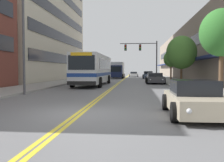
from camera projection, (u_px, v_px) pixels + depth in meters
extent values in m
plane|color=slate|center=(125.00, 79.00, 46.30)|extent=(240.00, 240.00, 0.00)
cube|color=gray|center=(85.00, 78.00, 47.01)|extent=(3.87, 106.00, 0.14)
cube|color=gray|center=(165.00, 78.00, 45.58)|extent=(3.87, 106.00, 0.14)
cube|color=yellow|center=(124.00, 79.00, 46.31)|extent=(0.14, 106.00, 0.01)
cube|color=yellow|center=(125.00, 79.00, 46.29)|extent=(0.14, 106.00, 0.01)
cube|color=black|center=(64.00, 59.00, 40.64)|extent=(0.08, 27.05, 1.40)
cube|color=black|center=(64.00, 38.00, 40.48)|extent=(0.08, 27.05, 1.40)
cube|color=black|center=(64.00, 17.00, 40.33)|extent=(0.08, 27.05, 1.40)
cube|color=gray|center=(200.00, 55.00, 44.78)|extent=(8.00, 68.00, 8.72)
cube|color=navy|center=(174.00, 63.00, 45.29)|extent=(1.10, 61.20, 0.24)
cube|color=black|center=(177.00, 49.00, 45.12)|extent=(0.08, 61.20, 1.40)
cube|color=silver|center=(93.00, 69.00, 27.03)|extent=(2.55, 11.86, 2.85)
cube|color=navy|center=(93.00, 74.00, 27.06)|extent=(2.57, 11.88, 0.32)
cube|color=black|center=(94.00, 65.00, 27.60)|extent=(2.58, 9.25, 1.03)
cube|color=black|center=(81.00, 62.00, 21.09)|extent=(2.29, 0.04, 1.25)
cube|color=yellow|center=(81.00, 54.00, 21.05)|extent=(1.83, 0.06, 0.28)
cube|color=black|center=(81.00, 83.00, 21.16)|extent=(2.50, 0.08, 0.32)
cylinder|color=black|center=(72.00, 82.00, 23.21)|extent=(0.30, 1.00, 1.00)
cylinder|color=black|center=(100.00, 82.00, 22.96)|extent=(0.30, 1.00, 1.00)
cylinder|color=black|center=(87.00, 79.00, 30.46)|extent=(0.30, 1.00, 1.00)
cylinder|color=black|center=(109.00, 79.00, 30.21)|extent=(0.30, 1.00, 1.00)
cube|color=#232328|center=(93.00, 77.00, 37.70)|extent=(1.90, 4.31, 0.71)
cube|color=black|center=(93.00, 73.00, 37.84)|extent=(1.63, 1.90, 0.48)
cylinder|color=black|center=(85.00, 79.00, 36.47)|extent=(0.22, 0.65, 0.65)
cylinder|color=black|center=(98.00, 79.00, 36.29)|extent=(0.22, 0.65, 0.65)
cylinder|color=black|center=(89.00, 78.00, 39.13)|extent=(0.22, 0.65, 0.65)
cylinder|color=black|center=(101.00, 78.00, 38.94)|extent=(0.22, 0.65, 0.65)
sphere|color=silver|center=(86.00, 77.00, 35.60)|extent=(0.16, 0.16, 0.16)
sphere|color=silver|center=(95.00, 77.00, 35.47)|extent=(0.16, 0.16, 0.16)
cube|color=red|center=(91.00, 76.00, 39.92)|extent=(0.18, 0.04, 0.10)
cube|color=red|center=(100.00, 77.00, 39.78)|extent=(0.18, 0.04, 0.10)
cube|color=beige|center=(195.00, 103.00, 9.08)|extent=(1.76, 4.07, 0.59)
cube|color=black|center=(194.00, 87.00, 9.21)|extent=(1.51, 1.79, 0.53)
cylinder|color=black|center=(175.00, 112.00, 7.92)|extent=(0.22, 0.66, 0.66)
cylinder|color=black|center=(165.00, 102.00, 10.43)|extent=(0.22, 0.66, 0.66)
cylinder|color=black|center=(210.00, 102.00, 10.25)|extent=(0.22, 0.66, 0.66)
sphere|color=silver|center=(189.00, 111.00, 7.09)|extent=(0.16, 0.16, 0.16)
cube|color=red|center=(169.00, 96.00, 11.17)|extent=(0.18, 0.04, 0.10)
cube|color=red|center=(198.00, 96.00, 11.05)|extent=(0.18, 0.04, 0.10)
cube|color=#475675|center=(148.00, 76.00, 47.12)|extent=(1.82, 4.68, 0.70)
cube|color=black|center=(148.00, 72.00, 47.28)|extent=(1.57, 2.06, 0.48)
cylinder|color=black|center=(143.00, 77.00, 45.78)|extent=(0.22, 0.65, 0.65)
cylinder|color=black|center=(154.00, 77.00, 45.60)|extent=(0.22, 0.65, 0.65)
cylinder|color=black|center=(143.00, 76.00, 48.66)|extent=(0.22, 0.65, 0.65)
cylinder|color=black|center=(153.00, 76.00, 48.48)|extent=(0.22, 0.65, 0.65)
sphere|color=silver|center=(145.00, 76.00, 44.84)|extent=(0.16, 0.16, 0.16)
sphere|color=silver|center=(152.00, 76.00, 44.71)|extent=(0.16, 0.16, 0.16)
cube|color=red|center=(144.00, 75.00, 49.52)|extent=(0.18, 0.04, 0.10)
cube|color=red|center=(151.00, 75.00, 49.39)|extent=(0.18, 0.04, 0.10)
cube|color=#38383D|center=(155.00, 79.00, 30.06)|extent=(1.93, 4.70, 0.68)
cube|color=black|center=(155.00, 75.00, 30.22)|extent=(1.66, 2.07, 0.41)
cylinder|color=black|center=(147.00, 81.00, 28.72)|extent=(0.22, 0.70, 0.70)
cylinder|color=black|center=(165.00, 81.00, 28.53)|extent=(0.22, 0.70, 0.70)
cylinder|color=black|center=(146.00, 80.00, 31.61)|extent=(0.22, 0.70, 0.70)
cylinder|color=black|center=(162.00, 80.00, 31.42)|extent=(0.22, 0.70, 0.70)
sphere|color=silver|center=(150.00, 80.00, 27.77)|extent=(0.16, 0.16, 0.16)
sphere|color=silver|center=(163.00, 80.00, 27.64)|extent=(0.16, 0.16, 0.16)
cube|color=red|center=(148.00, 78.00, 32.47)|extent=(0.18, 0.04, 0.10)
cube|color=red|center=(159.00, 78.00, 32.34)|extent=(0.18, 0.04, 0.10)
cube|color=white|center=(134.00, 75.00, 57.82)|extent=(1.74, 4.75, 0.58)
cube|color=black|center=(134.00, 73.00, 57.99)|extent=(1.50, 2.09, 0.40)
cylinder|color=black|center=(130.00, 76.00, 56.45)|extent=(0.22, 0.65, 0.65)
cylinder|color=black|center=(138.00, 76.00, 56.28)|extent=(0.22, 0.65, 0.65)
cylinder|color=black|center=(130.00, 75.00, 59.38)|extent=(0.22, 0.65, 0.65)
cylinder|color=black|center=(138.00, 75.00, 59.21)|extent=(0.22, 0.65, 0.65)
sphere|color=silver|center=(131.00, 75.00, 55.50)|extent=(0.16, 0.16, 0.16)
sphere|color=silver|center=(136.00, 75.00, 55.38)|extent=(0.16, 0.16, 0.16)
cube|color=red|center=(131.00, 74.00, 60.25)|extent=(0.18, 0.04, 0.10)
cube|color=red|center=(136.00, 74.00, 60.13)|extent=(0.18, 0.04, 0.10)
cube|color=#19234C|center=(116.00, 71.00, 46.74)|extent=(2.26, 2.29, 2.22)
cube|color=black|center=(116.00, 69.00, 45.56)|extent=(1.92, 0.04, 0.97)
cube|color=white|center=(118.00, 69.00, 50.52)|extent=(2.30, 5.35, 2.88)
cylinder|color=black|center=(110.00, 76.00, 46.90)|extent=(0.28, 0.84, 0.84)
cylinder|color=black|center=(123.00, 76.00, 46.67)|extent=(0.28, 0.84, 0.84)
cylinder|color=black|center=(113.00, 76.00, 52.29)|extent=(0.28, 0.84, 0.84)
cylinder|color=black|center=(124.00, 76.00, 52.07)|extent=(0.28, 0.84, 0.84)
cylinder|color=#47474C|center=(157.00, 61.00, 37.27)|extent=(0.18, 0.18, 5.95)
cylinder|color=#47474C|center=(138.00, 43.00, 37.42)|extent=(5.49, 0.11, 0.11)
cube|color=black|center=(140.00, 47.00, 37.42)|extent=(0.34, 0.26, 0.92)
sphere|color=red|center=(140.00, 46.00, 37.25)|extent=(0.18, 0.18, 0.18)
sphere|color=yellow|center=(140.00, 47.00, 37.26)|extent=(0.18, 0.18, 0.18)
sphere|color=green|center=(140.00, 49.00, 37.27)|extent=(0.18, 0.18, 0.18)
cylinder|color=black|center=(140.00, 44.00, 37.39)|extent=(0.02, 0.02, 0.14)
cube|color=black|center=(126.00, 48.00, 37.63)|extent=(0.34, 0.26, 0.92)
sphere|color=red|center=(125.00, 46.00, 37.46)|extent=(0.18, 0.18, 0.18)
sphere|color=yellow|center=(125.00, 47.00, 37.47)|extent=(0.18, 0.18, 0.18)
sphere|color=green|center=(125.00, 49.00, 37.49)|extent=(0.18, 0.18, 0.18)
cylinder|color=black|center=(126.00, 44.00, 37.61)|extent=(0.02, 0.02, 0.14)
cylinder|color=#47474C|center=(23.00, 34.00, 16.54)|extent=(0.16, 0.16, 8.02)
cylinder|color=brown|center=(221.00, 74.00, 14.67)|extent=(0.26, 0.26, 2.62)
ellipsoid|color=#2D6B28|center=(222.00, 33.00, 14.56)|extent=(2.55, 2.55, 2.81)
cylinder|color=brown|center=(181.00, 74.00, 27.94)|extent=(0.23, 0.23, 2.03)
ellipsoid|color=#42752D|center=(182.00, 52.00, 27.83)|extent=(3.37, 3.37, 3.70)
cylinder|color=brown|center=(171.00, 72.00, 40.73)|extent=(0.25, 0.25, 2.26)
ellipsoid|color=#42752D|center=(171.00, 59.00, 40.63)|extent=(2.42, 2.42, 2.66)
cylinder|color=#B7B7BC|center=(194.00, 88.00, 16.32)|extent=(0.27, 0.27, 0.67)
sphere|color=#B7B7BC|center=(194.00, 82.00, 16.31)|extent=(0.24, 0.24, 0.24)
cylinder|color=#B7B7BC|center=(191.00, 87.00, 16.34)|extent=(0.08, 0.12, 0.12)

